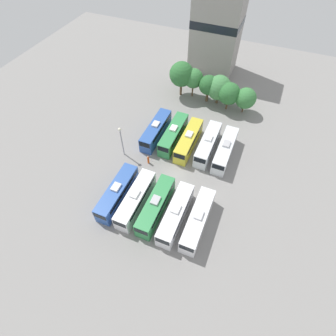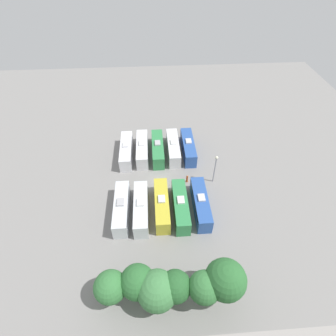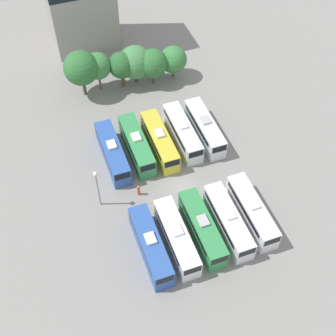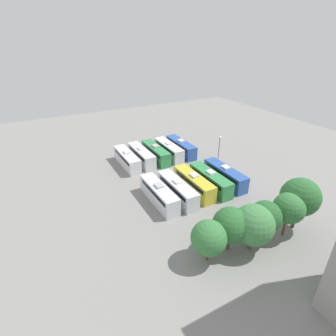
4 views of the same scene
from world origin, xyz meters
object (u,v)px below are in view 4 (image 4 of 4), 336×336
at_px(bus_0, 181,147).
at_px(bus_1, 169,150).
at_px(tree_2, 265,217).
at_px(tree_3, 253,225).
at_px(tree_0, 300,197).
at_px(bus_5, 225,175).
at_px(tree_5, 209,238).
at_px(tree_4, 231,225).
at_px(bus_4, 127,159).
at_px(worker_person, 197,166).
at_px(tree_1, 289,208).
at_px(light_pole, 219,145).
at_px(bus_8, 177,189).
at_px(bus_9, 159,194).
at_px(bus_7, 194,183).
at_px(bus_2, 156,153).
at_px(bus_3, 141,155).
at_px(bus_6, 210,180).

bearing_deg(bus_0, bus_1, 0.37).
distance_m(tree_2, tree_3, 2.35).
bearing_deg(tree_0, bus_5, -88.39).
bearing_deg(tree_5, tree_4, -175.65).
distance_m(bus_4, worker_person, 15.00).
bearing_deg(tree_1, light_pole, -104.78).
xyz_separation_m(bus_8, worker_person, (-9.03, -7.29, -0.83)).
bearing_deg(bus_1, tree_3, 81.43).
bearing_deg(tree_4, bus_5, -127.67).
xyz_separation_m(worker_person, tree_3, (6.71, 22.29, 3.05)).
bearing_deg(bus_8, bus_1, -113.50).
distance_m(bus_9, tree_1, 19.68).
height_order(bus_7, tree_3, tree_3).
distance_m(bus_2, bus_8, 16.39).
distance_m(bus_1, tree_1, 31.58).
bearing_deg(bus_0, bus_2, 1.38).
relative_size(bus_2, worker_person, 5.60).
distance_m(bus_4, tree_0, 33.97).
xyz_separation_m(bus_3, tree_3, (-2.14, 31.18, 2.21)).
distance_m(bus_5, bus_6, 3.62).
height_order(bus_1, light_pole, light_pole).
xyz_separation_m(bus_6, bus_9, (10.36, -0.23, 0.00)).
height_order(bus_0, worker_person, bus_0).
relative_size(bus_6, tree_2, 1.64).
bearing_deg(tree_2, light_pole, -113.72).
bearing_deg(light_pole, tree_2, 66.28).
distance_m(bus_9, light_pole, 19.12).
bearing_deg(light_pole, bus_8, 26.47).
bearing_deg(tree_3, bus_6, -107.17).
bearing_deg(bus_9, light_pole, -158.84).
height_order(worker_person, tree_3, tree_3).
relative_size(tree_0, tree_4, 1.27).
distance_m(bus_7, tree_4, 14.89).
xyz_separation_m(bus_5, light_pole, (-3.65, -6.79, 2.90)).
relative_size(bus_2, bus_7, 1.00).
xyz_separation_m(bus_9, light_pole, (-17.63, -6.82, 2.90)).
distance_m(bus_9, tree_0, 21.13).
bearing_deg(tree_4, bus_1, -103.65).
bearing_deg(bus_0, tree_3, 75.59).
relative_size(bus_1, tree_3, 1.56).
xyz_separation_m(bus_1, bus_9, (10.41, 15.87, 0.00)).
height_order(bus_7, tree_0, tree_0).
distance_m(tree_3, tree_4, 2.86).
bearing_deg(tree_4, tree_0, 174.58).
xyz_separation_m(bus_7, tree_3, (1.34, 15.48, 2.21)).
bearing_deg(bus_0, tree_0, 91.25).
bearing_deg(tree_0, tree_2, -0.51).
bearing_deg(tree_2, worker_person, -101.26).
height_order(tree_0, tree_2, tree_0).
xyz_separation_m(tree_1, tree_4, (8.57, -1.56, -0.65)).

